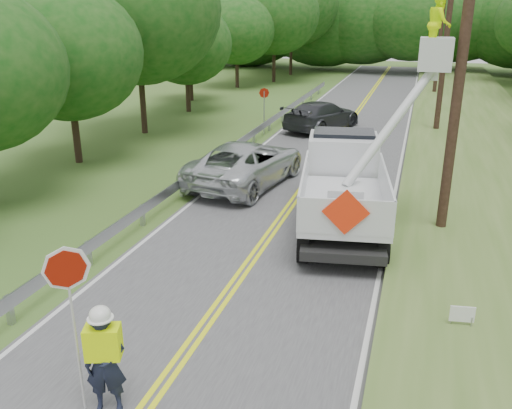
# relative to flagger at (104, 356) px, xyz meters

# --- Properties ---
(ground) EXTENTS (140.00, 140.00, 0.00)m
(ground) POSITION_rel_flagger_xyz_m (0.57, 0.76, -1.11)
(ground) COLOR #4D6126
(ground) RESTS_ON ground
(road) EXTENTS (7.20, 96.00, 0.03)m
(road) POSITION_rel_flagger_xyz_m (0.57, 14.76, -1.10)
(road) COLOR #48484A
(road) RESTS_ON ground
(guardrail) EXTENTS (0.18, 48.00, 0.77)m
(guardrail) POSITION_rel_flagger_xyz_m (-3.45, 15.67, -0.56)
(guardrail) COLOR #A3A4AC
(guardrail) RESTS_ON ground
(utility_poles) EXTENTS (1.60, 43.30, 10.00)m
(utility_poles) POSITION_rel_flagger_xyz_m (5.57, 17.78, 4.16)
(utility_poles) COLOR black
(utility_poles) RESTS_ON ground
(tall_grass_verge) EXTENTS (7.00, 96.00, 0.30)m
(tall_grass_verge) POSITION_rel_flagger_xyz_m (7.67, 14.76, -0.96)
(tall_grass_verge) COLOR #466B26
(tall_grass_verge) RESTS_ON ground
(treeline_left) EXTENTS (10.56, 55.69, 11.38)m
(treeline_left) POSITION_rel_flagger_xyz_m (-9.78, 32.17, 4.77)
(treeline_left) COLOR #332319
(treeline_left) RESTS_ON ground
(treeline_horizon) EXTENTS (57.30, 15.49, 12.12)m
(treeline_horizon) POSITION_rel_flagger_xyz_m (2.28, 56.91, 4.39)
(treeline_horizon) COLOR #104A11
(treeline_horizon) RESTS_ON ground
(flagger) EXTENTS (1.13, 0.68, 3.07)m
(flagger) POSITION_rel_flagger_xyz_m (0.00, 0.00, 0.00)
(flagger) COLOR #191E33
(flagger) RESTS_ON road
(bucket_truck) EXTENTS (4.47, 7.46, 6.98)m
(bucket_truck) POSITION_rel_flagger_xyz_m (2.59, 10.44, 0.47)
(bucket_truck) COLOR black
(bucket_truck) RESTS_ON road
(suv_silver) EXTENTS (3.80, 6.55, 1.71)m
(suv_silver) POSITION_rel_flagger_xyz_m (-1.69, 12.86, -0.23)
(suv_silver) COLOR silver
(suv_silver) RESTS_ON road
(suv_darkgrey) EXTENTS (4.25, 5.98, 1.61)m
(suv_darkgrey) POSITION_rel_flagger_xyz_m (-0.74, 23.97, -0.29)
(suv_darkgrey) COLOR #36383D
(suv_darkgrey) RESTS_ON road
(stop_sign_permanent) EXTENTS (0.53, 0.18, 2.56)m
(stop_sign_permanent) POSITION_rel_flagger_xyz_m (-3.54, 21.70, 0.60)
(stop_sign_permanent) COLOR #A3A4AC
(stop_sign_permanent) RESTS_ON ground
(yard_sign) EXTENTS (0.51, 0.11, 0.74)m
(yard_sign) POSITION_rel_flagger_xyz_m (5.87, 4.11, -0.58)
(yard_sign) COLOR white
(yard_sign) RESTS_ON ground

